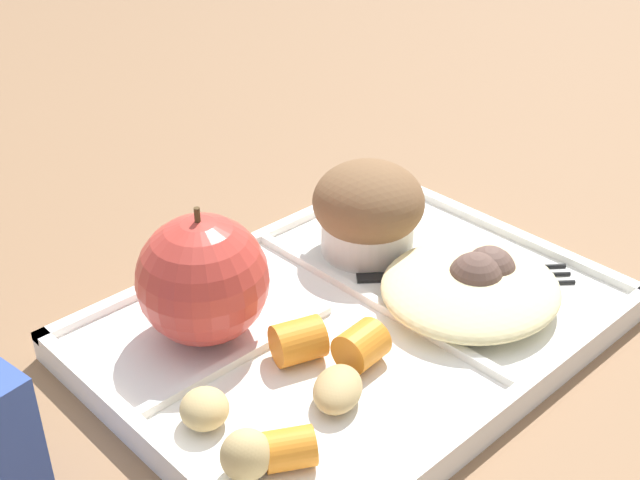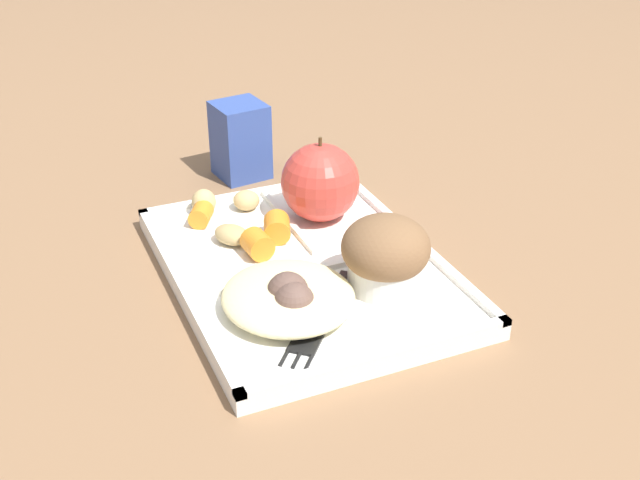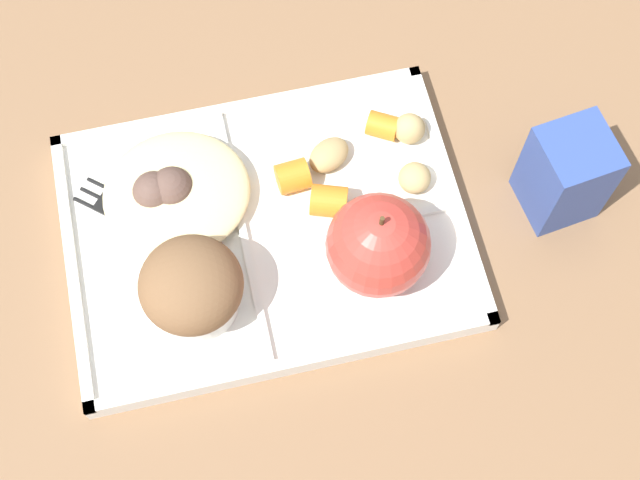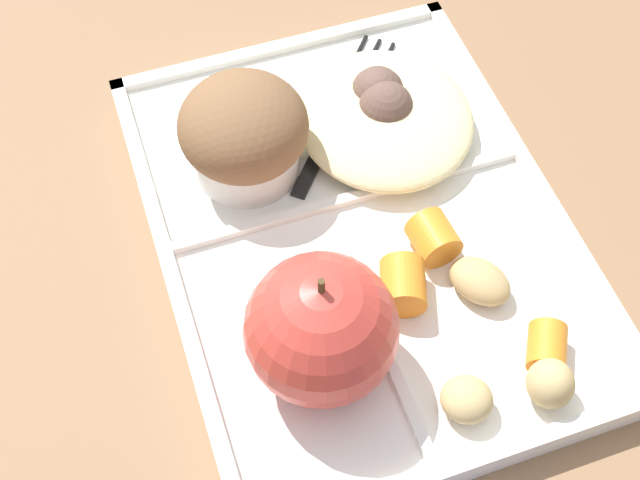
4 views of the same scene
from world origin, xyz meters
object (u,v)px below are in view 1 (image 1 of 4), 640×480
lunch_tray (354,326)px  green_apple (203,280)px  bran_muffin (368,210)px  plastic_fork (482,277)px

lunch_tray → green_apple: size_ratio=3.62×
lunch_tray → bran_muffin: size_ratio=4.08×
green_apple → bran_muffin: bearing=0.0°
green_apple → bran_muffin: green_apple is taller
green_apple → bran_muffin: 0.15m
green_apple → bran_muffin: size_ratio=1.13×
lunch_tray → green_apple: (-0.08, 0.05, 0.05)m
lunch_tray → green_apple: bearing=147.0°
green_apple → lunch_tray: bearing=-33.0°
lunch_tray → plastic_fork: 0.10m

